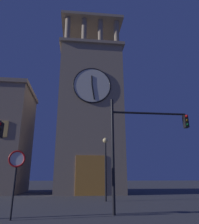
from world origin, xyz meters
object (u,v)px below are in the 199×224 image
object	(u,v)px
street_lamp	(106,156)
no_horn_sign	(16,164)
traffic_signal_mid	(138,136)
clocktower	(90,115)

from	to	relation	value
street_lamp	no_horn_sign	size ratio (longest dim) A/B	1.66
traffic_signal_mid	street_lamp	bearing A→B (deg)	-80.82
street_lamp	no_horn_sign	world-z (taller)	street_lamp
traffic_signal_mid	no_horn_sign	size ratio (longest dim) A/B	2.02
street_lamp	no_horn_sign	xyz separation A→B (m)	(5.11, 7.05, -1.12)
traffic_signal_mid	no_horn_sign	distance (m)	6.37
clocktower	no_horn_sign	xyz separation A→B (m)	(4.28, 16.09, -7.26)
clocktower	no_horn_sign	size ratio (longest dim) A/B	8.61
clocktower	street_lamp	distance (m)	10.96
traffic_signal_mid	clocktower	bearing A→B (deg)	-83.17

